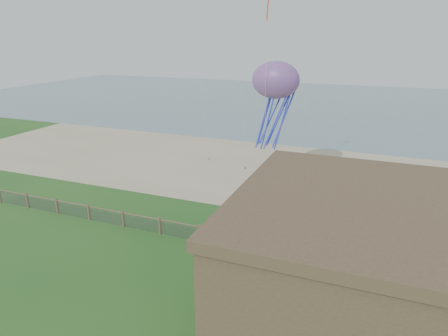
# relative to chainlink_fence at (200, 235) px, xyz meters

# --- Properties ---
(ground) EXTENTS (160.00, 160.00, 0.00)m
(ground) POSITION_rel_chainlink_fence_xyz_m (0.00, -6.00, -0.55)
(ground) COLOR #20501B
(ground) RESTS_ON ground
(sand_beach) EXTENTS (72.00, 20.00, 0.02)m
(sand_beach) POSITION_rel_chainlink_fence_xyz_m (0.00, 16.00, -0.55)
(sand_beach) COLOR tan
(sand_beach) RESTS_ON ground
(ocean) EXTENTS (160.00, 68.00, 0.02)m
(ocean) POSITION_rel_chainlink_fence_xyz_m (0.00, 60.00, -0.55)
(ocean) COLOR slate
(ocean) RESTS_ON ground
(chainlink_fence) EXTENTS (36.20, 0.20, 1.25)m
(chainlink_fence) POSITION_rel_chainlink_fence_xyz_m (0.00, 0.00, 0.00)
(chainlink_fence) COLOR brown
(chainlink_fence) RESTS_ON ground
(motel) EXTENTS (15.00, 10.00, 7.00)m
(motel) POSITION_rel_chainlink_fence_xyz_m (13.00, -7.00, 2.95)
(motel) COLOR #4C3D28
(motel) RESTS_ON ground
(motel_deck) EXTENTS (15.00, 2.00, 0.50)m
(motel_deck) POSITION_rel_chainlink_fence_xyz_m (13.00, -1.00, -0.30)
(motel_deck) COLOR brown
(motel_deck) RESTS_ON ground
(picnic_table) EXTENTS (1.83, 1.44, 0.73)m
(picnic_table) POSITION_rel_chainlink_fence_xyz_m (8.51, -3.05, -0.18)
(picnic_table) COLOR brown
(picnic_table) RESTS_ON ground
(octopus_kite) EXTENTS (4.51, 3.93, 7.76)m
(octopus_kite) POSITION_rel_chainlink_fence_xyz_m (1.83, 11.32, 6.98)
(octopus_kite) COLOR #E02347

